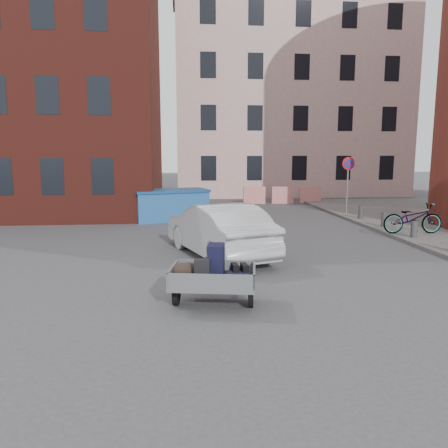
{
  "coord_description": "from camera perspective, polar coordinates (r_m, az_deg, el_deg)",
  "views": [
    {
      "loc": [
        -1.8,
        -10.38,
        2.89
      ],
      "look_at": [
        -0.7,
        0.77,
        1.1
      ],
      "focal_mm": 35.0,
      "sensor_mm": 36.0,
      "label": 1
    }
  ],
  "objects": [
    {
      "name": "building_pink",
      "position": [
        33.56,
        8.17,
        16.03
      ],
      "size": [
        16.0,
        8.0,
        14.0
      ],
      "primitive_type": "cube",
      "color": "tan",
      "rests_on": "ground"
    },
    {
      "name": "bicycle",
      "position": [
        16.77,
        23.41,
        0.71
      ],
      "size": [
        2.12,
        0.84,
        1.09
      ],
      "primitive_type": "imported",
      "rotation": [
        0.0,
        0.0,
        1.51
      ],
      "color": "black",
      "rests_on": "sidewalk"
    },
    {
      "name": "silver_car",
      "position": [
        12.47,
        -0.75,
        -0.74
      ],
      "size": [
        3.04,
        4.9,
        1.52
      ],
      "primitive_type": "imported",
      "rotation": [
        0.0,
        0.0,
        3.48
      ],
      "color": "#ADB0B5",
      "rests_on": "ground"
    },
    {
      "name": "barriers",
      "position": [
        26.19,
        7.65,
        3.77
      ],
      "size": [
        4.7,
        0.18,
        1.0
      ],
      "color": "red",
      "rests_on": "ground"
    },
    {
      "name": "building_brick",
      "position": [
        24.81,
        -23.62,
        17.89
      ],
      "size": [
        12.0,
        10.0,
        14.0
      ],
      "primitive_type": "cube",
      "color": "#591E16",
      "rests_on": "ground"
    },
    {
      "name": "bollards",
      "position": [
        16.03,
        23.57,
        -0.64
      ],
      "size": [
        0.22,
        9.02,
        0.55
      ],
      "color": "#3A3A3D",
      "rests_on": "sidewalk"
    },
    {
      "name": "ground",
      "position": [
        10.92,
        4.09,
        -6.29
      ],
      "size": [
        120.0,
        120.0,
        0.0
      ],
      "primitive_type": "plane",
      "color": "#38383A",
      "rests_on": "ground"
    },
    {
      "name": "dumpster",
      "position": [
        19.5,
        -7.03,
        2.52
      ],
      "size": [
        3.58,
        2.51,
        1.36
      ],
      "rotation": [
        0.0,
        0.0,
        0.28
      ],
      "color": "#225DA4",
      "rests_on": "ground"
    },
    {
      "name": "no_parking_sign",
      "position": [
        21.36,
        15.89,
        6.39
      ],
      "size": [
        0.6,
        0.09,
        2.65
      ],
      "color": "gray",
      "rests_on": "sidewalk"
    },
    {
      "name": "trailer",
      "position": [
        8.39,
        -1.49,
        -6.72
      ],
      "size": [
        1.77,
        1.92,
        1.2
      ],
      "rotation": [
        0.0,
        0.0,
        -0.17
      ],
      "color": "black",
      "rests_on": "ground"
    }
  ]
}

